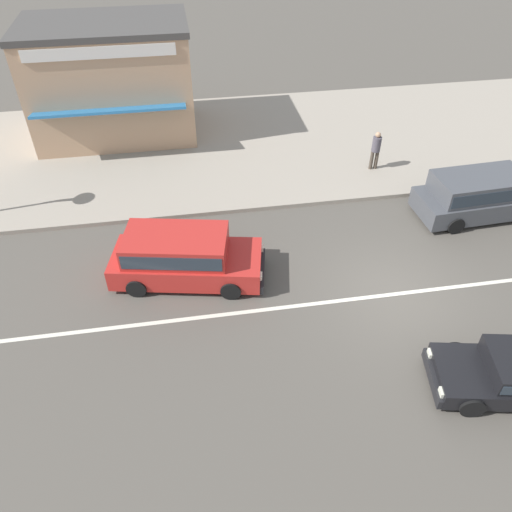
{
  "coord_description": "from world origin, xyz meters",
  "views": [
    {
      "loc": [
        -5.77,
        -9.72,
        10.38
      ],
      "look_at": [
        -3.94,
        1.46,
        0.8
      ],
      "focal_mm": 35.0,
      "sensor_mm": 36.0,
      "label": 1
    }
  ],
  "objects": [
    {
      "name": "kerb_strip",
      "position": [
        0.0,
        9.87,
        0.07
      ],
      "size": [
        68.0,
        10.0,
        0.15
      ],
      "primitive_type": "cube",
      "color": "#9E9384",
      "rests_on": "ground"
    },
    {
      "name": "pedestrian_near_clock",
      "position": [
        1.69,
        6.85,
        1.06
      ],
      "size": [
        0.34,
        0.34,
        1.57
      ],
      "color": "#4C4238",
      "rests_on": "kerb_strip"
    },
    {
      "name": "shopfront_corner_warung",
      "position": [
        -8.4,
        11.79,
        2.5
      ],
      "size": [
        6.68,
        4.98,
        4.68
      ],
      "color": "tan",
      "rests_on": "kerb_strip"
    },
    {
      "name": "minivan_dark_grey_3",
      "position": [
        4.34,
        3.46,
        0.85
      ],
      "size": [
        4.81,
        2.1,
        1.56
      ],
      "color": "#47494F",
      "rests_on": "ground"
    },
    {
      "name": "ground_plane",
      "position": [
        0.0,
        0.0,
        0.0
      ],
      "size": [
        160.0,
        160.0,
        0.0
      ],
      "primitive_type": "plane",
      "color": "#544F47"
    },
    {
      "name": "lane_centre_stripe",
      "position": [
        0.0,
        0.0,
        0.0
      ],
      "size": [
        50.4,
        0.14,
        0.01
      ],
      "primitive_type": "cube",
      "color": "silver",
      "rests_on": "ground"
    },
    {
      "name": "minivan_red_2",
      "position": [
        -6.1,
        1.8,
        0.84
      ],
      "size": [
        4.82,
        2.68,
        1.56
      ],
      "color": "red",
      "rests_on": "ground"
    }
  ]
}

